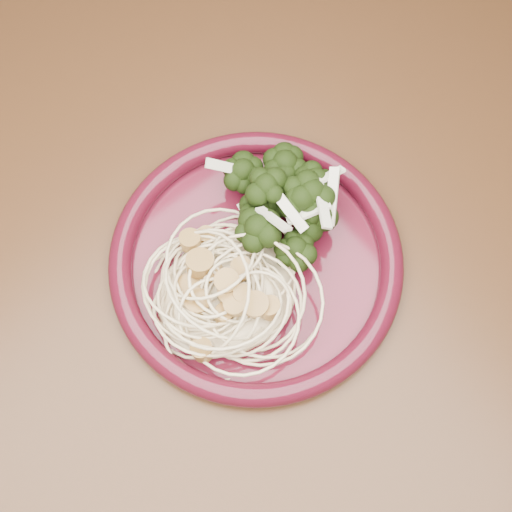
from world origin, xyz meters
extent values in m
plane|color=brown|center=(0.00, 0.00, 0.00)|extent=(3.50, 3.50, 0.00)
cube|color=#472814|center=(0.00, 0.00, 0.73)|extent=(1.20, 0.80, 0.04)
cylinder|color=#490E1C|center=(-0.09, -0.06, 0.75)|extent=(0.30, 0.30, 0.01)
torus|color=#490D1B|center=(-0.09, -0.06, 0.76)|extent=(0.30, 0.30, 0.02)
ellipsoid|color=beige|center=(-0.13, -0.07, 0.77)|extent=(0.14, 0.13, 0.03)
ellipsoid|color=black|center=(-0.04, -0.05, 0.78)|extent=(0.11, 0.15, 0.05)
camera|label=1|loc=(-0.24, -0.24, 1.33)|focal=50.00mm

